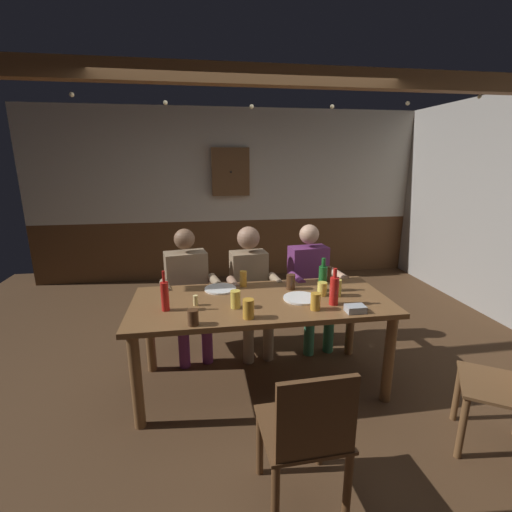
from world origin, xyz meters
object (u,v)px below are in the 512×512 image
Objects in this scene: bottle_2 at (165,296)px; pint_glass_7 at (291,282)px; pint_glass_8 at (322,289)px; pint_glass_5 at (328,274)px; person_1 at (251,283)px; table_candle at (196,300)px; pint_glass_0 at (248,309)px; pint_glass_1 at (315,302)px; person_0 at (188,287)px; plate_0 at (301,298)px; bottle_1 at (334,290)px; wall_dart_cabinet at (230,172)px; pint_glass_2 at (243,279)px; pint_glass_6 at (337,288)px; bottle_0 at (323,278)px; person_2 at (310,280)px; plate_1 at (220,289)px; pint_glass_3 at (236,299)px; pint_glass_4 at (193,317)px; dining_table at (261,311)px.

pint_glass_7 is (1.02, 0.29, -0.05)m from bottle_2.
pint_glass_8 is at bearing -40.08° from pint_glass_7.
bottle_2 is 2.21× the size of pint_glass_5.
table_candle is at bearing 47.31° from person_1.
bottle_2 is at bearing -164.48° from table_candle.
pint_glass_0 is 0.51m from pint_glass_1.
person_0 is 0.60m from person_1.
pint_glass_1 is at bearing -77.73° from plate_0.
bottle_2 reaches higher than table_candle.
bottle_1 is 0.55m from pint_glass_5.
person_0 is 2.50m from wall_dart_cabinet.
pint_glass_2 is at bearing 41.78° from table_candle.
plate_0 is at bearing -41.51° from pint_glass_2.
wall_dart_cabinet reaches higher than pint_glass_0.
bottle_1 is 0.19m from pint_glass_6.
bottle_0 reaches higher than pint_glass_8.
bottle_0 is 1.29m from bottle_2.
person_2 reaches higher than plate_1.
pint_glass_0 is 0.73m from pint_glass_8.
person_2 is 15.26× the size of table_candle.
person_0 reaches higher than pint_glass_3.
pint_glass_1 is at bearing 124.73° from person_0.
pint_glass_5 reaches higher than pint_glass_4.
pint_glass_4 reaches higher than plate_1.
pint_glass_7 is at bearing 95.80° from plate_0.
bottle_1 is 2.22× the size of pint_glass_7.
person_2 is 1.26m from pint_glass_0.
pint_glass_5 is (0.82, 0.67, -0.00)m from pint_glass_0.
person_0 is 0.99× the size of person_2.
person_0 reaches higher than pint_glass_2.
person_2 is 4.24× the size of bottle_1.
person_0 reaches higher than plate_1.
pint_glass_8 reaches higher than pint_glass_4.
table_candle is 0.58× the size of pint_glass_6.
pint_glass_8 is (1.10, -0.65, 0.16)m from person_0.
pint_glass_7 is at bearing 16.20° from table_candle.
pint_glass_7 is (0.43, 0.52, -0.00)m from pint_glass_0.
pint_glass_1 is 0.68m from pint_glass_5.
pint_glass_0 is (-0.68, -0.14, -0.05)m from bottle_1.
dining_table is at bearing 4.29° from table_candle.
pint_glass_8 is at bearing -110.52° from bottle_0.
pint_glass_8 reaches higher than table_candle.
wall_dart_cabinet is at bearing 80.40° from pint_glass_4.
pint_glass_3 is at bearing -94.57° from wall_dart_cabinet.
bottle_1 is 2.24× the size of pint_glass_1.
pint_glass_7 is at bearing 49.06° from person_2.
person_2 is 1.74× the size of wall_dart_cabinet.
wall_dart_cabinet reaches higher than pint_glass_4.
person_0 is 4.52× the size of plate_1.
pint_glass_4 is at bearing -149.13° from pint_glass_5.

